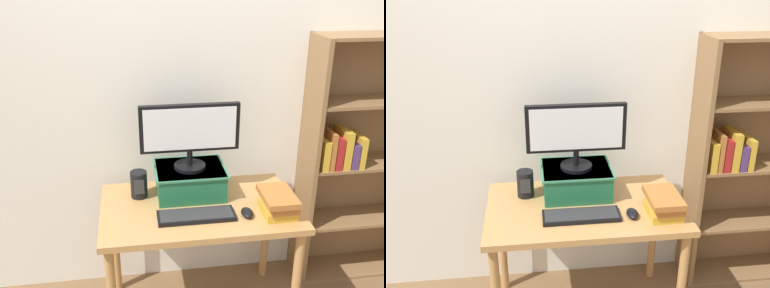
# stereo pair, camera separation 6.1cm
# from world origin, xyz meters

# --- Properties ---
(back_wall) EXTENTS (7.00, 0.08, 2.60)m
(back_wall) POSITION_xyz_m (0.00, 0.44, 1.30)
(back_wall) COLOR silver
(back_wall) RESTS_ON ground_plane
(desk) EXTENTS (1.11, 0.66, 0.77)m
(desk) POSITION_xyz_m (0.00, 0.00, 0.67)
(desk) COLOR #B7844C
(desk) RESTS_ON ground_plane
(bookshelf_unit) EXTENTS (0.89, 0.28, 1.66)m
(bookshelf_unit) POSITION_xyz_m (1.14, 0.29, 0.85)
(bookshelf_unit) COLOR olive
(bookshelf_unit) RESTS_ON ground_plane
(riser_box) EXTENTS (0.41, 0.33, 0.17)m
(riser_box) POSITION_xyz_m (-0.03, 0.15, 0.86)
(riser_box) COLOR #1E6642
(riser_box) RESTS_ON desk
(computer_monitor) EXTENTS (0.57, 0.18, 0.38)m
(computer_monitor) POSITION_xyz_m (-0.03, 0.15, 1.16)
(computer_monitor) COLOR black
(computer_monitor) RESTS_ON riser_box
(keyboard) EXTENTS (0.42, 0.14, 0.02)m
(keyboard) POSITION_xyz_m (-0.04, -0.13, 0.78)
(keyboard) COLOR black
(keyboard) RESTS_ON desk
(computer_mouse) EXTENTS (0.06, 0.10, 0.04)m
(computer_mouse) POSITION_xyz_m (0.24, -0.15, 0.79)
(computer_mouse) COLOR black
(computer_mouse) RESTS_ON desk
(book_stack) EXTENTS (0.17, 0.26, 0.12)m
(book_stack) POSITION_xyz_m (0.41, -0.14, 0.83)
(book_stack) COLOR gold
(book_stack) RESTS_ON desk
(desk_speaker) EXTENTS (0.10, 0.10, 0.16)m
(desk_speaker) POSITION_xyz_m (-0.33, 0.15, 0.85)
(desk_speaker) COLOR black
(desk_speaker) RESTS_ON desk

